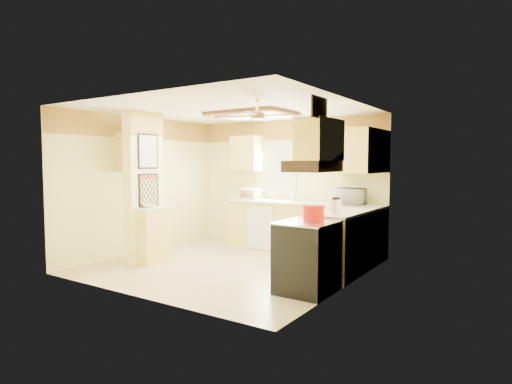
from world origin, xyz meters
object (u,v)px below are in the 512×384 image
Objects in this scene: stove at (307,257)px; kettle at (336,206)px; dutch_oven at (314,212)px; bowl at (149,206)px; microwave at (350,196)px.

stove is 0.95m from kettle.
dutch_oven is at bearing 92.03° from stove.
bowl is at bearing -174.12° from dutch_oven.
dutch_oven is at bearing -97.91° from kettle.
dutch_oven is at bearing 5.88° from bowl.
bowl is 3.00m from kettle.
stove is at bearing 2.10° from bowl.
microwave is at bearing 97.16° from stove.
bowl is 0.84× the size of kettle.
microwave is at bearing 103.49° from kettle.
stove is 4.54× the size of bowl.
microwave reaches higher than dutch_oven.
microwave is 2.01m from dutch_oven.
bowl is (-2.53, -2.27, -0.12)m from microwave.
microwave reaches higher than stove.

